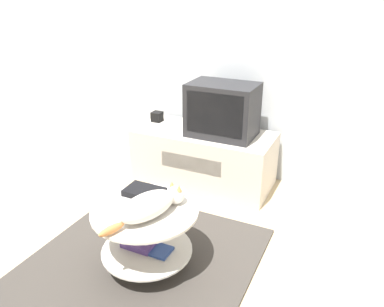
{
  "coord_description": "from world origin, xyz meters",
  "views": [
    {
      "loc": [
        1.16,
        -1.61,
        1.67
      ],
      "look_at": [
        0.09,
        0.62,
        0.59
      ],
      "focal_mm": 35.0,
      "sensor_mm": 36.0,
      "label": 1
    }
  ],
  "objects_px": {
    "tv": "(222,110)",
    "speaker": "(157,117)",
    "dvd_box": "(144,192)",
    "cat": "(150,205)"
  },
  "relations": [
    {
      "from": "speaker",
      "to": "dvd_box",
      "type": "distance_m",
      "value": 1.32
    },
    {
      "from": "tv",
      "to": "dvd_box",
      "type": "distance_m",
      "value": 1.14
    },
    {
      "from": "speaker",
      "to": "tv",
      "type": "bearing_deg",
      "value": -6.36
    },
    {
      "from": "dvd_box",
      "to": "speaker",
      "type": "bearing_deg",
      "value": 116.64
    },
    {
      "from": "tv",
      "to": "dvd_box",
      "type": "bearing_deg",
      "value": -95.64
    },
    {
      "from": "cat",
      "to": "dvd_box",
      "type": "bearing_deg",
      "value": 60.59
    },
    {
      "from": "tv",
      "to": "dvd_box",
      "type": "xyz_separation_m",
      "value": [
        -0.11,
        -1.1,
        -0.27
      ]
    },
    {
      "from": "dvd_box",
      "to": "cat",
      "type": "bearing_deg",
      "value": -49.43
    },
    {
      "from": "dvd_box",
      "to": "cat",
      "type": "xyz_separation_m",
      "value": [
        0.16,
        -0.19,
        0.05
      ]
    },
    {
      "from": "tv",
      "to": "speaker",
      "type": "xyz_separation_m",
      "value": [
        -0.7,
        0.08,
        -0.18
      ]
    }
  ]
}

